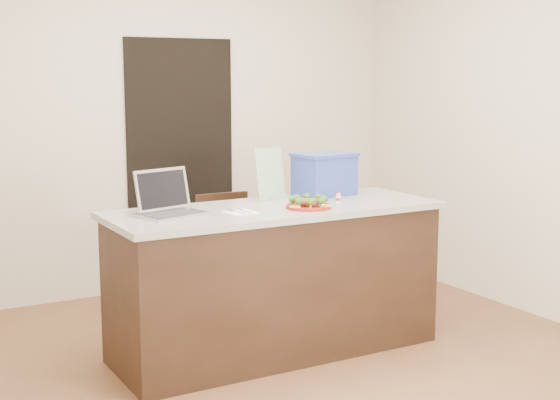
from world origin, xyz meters
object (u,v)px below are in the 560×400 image
blue_box (324,174)px  plate (308,206)px  laptop (167,202)px  napkin (240,212)px  yogurt_bottle (338,198)px  island (275,279)px  chair (228,248)px

blue_box → plate: bearing=-140.5°
laptop → blue_box: 1.20m
napkin → yogurt_bottle: bearing=1.0°
island → chair: bearing=86.2°
yogurt_bottle → blue_box: (0.10, 0.32, 0.11)m
plate → blue_box: bearing=47.0°
island → blue_box: blue_box is taller
plate → laptop: laptop is taller
laptop → napkin: bearing=-38.3°
yogurt_bottle → chair: size_ratio=0.08×
napkin → blue_box: blue_box is taller
chair → laptop: bearing=-134.7°
island → yogurt_bottle: 0.64m
island → laptop: bearing=173.2°
island → napkin: size_ratio=13.01×
island → napkin: napkin is taller
plate → yogurt_bottle: bearing=15.6°
plate → napkin: plate is taller
island → blue_box: (0.51, 0.25, 0.60)m
laptop → chair: 1.11m
island → chair: (0.05, 0.77, 0.04)m
chair → blue_box: bearing=-47.3°
laptop → chair: laptop is taller
blue_box → island: bearing=-162.0°
napkin → chair: 1.01m
island → yogurt_bottle: size_ratio=29.11×
island → chair: 0.78m
plate → yogurt_bottle: size_ratio=3.93×
laptop → blue_box: (1.18, 0.17, 0.07)m
island → plate: size_ratio=7.41×
napkin → blue_box: size_ratio=0.38×
yogurt_bottle → chair: (-0.36, 0.84, -0.45)m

